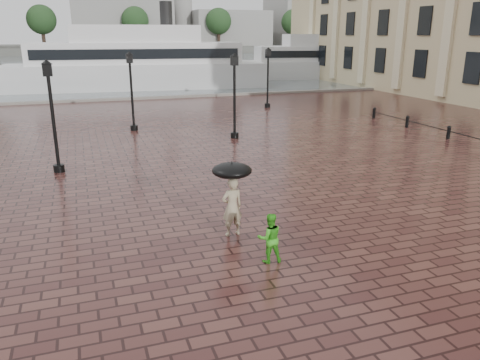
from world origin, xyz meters
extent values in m
plane|color=#371B19|center=(0.00, 0.00, 0.00)|extent=(300.00, 300.00, 0.00)
plane|color=#40484E|center=(0.00, 92.00, 0.00)|extent=(240.00, 240.00, 0.00)
cube|color=slate|center=(0.00, 32.00, 0.00)|extent=(80.00, 0.60, 0.30)
cube|color=#4C4C47|center=(0.00, 160.00, 1.00)|extent=(300.00, 60.00, 2.00)
cube|color=gray|center=(10.00, 150.00, 9.00)|extent=(30.00, 22.00, 14.00)
cube|color=gray|center=(45.00, 150.00, 7.50)|extent=(25.00, 22.00, 11.00)
cube|color=gray|center=(80.00, 150.00, 10.00)|extent=(35.00, 22.00, 16.00)
cylinder|color=gray|center=(30.00, 150.00, 12.00)|extent=(6.00, 6.00, 20.00)
cylinder|color=#2D2119|center=(-12.86, 138.00, 4.00)|extent=(1.00, 1.00, 8.00)
sphere|color=#1A3618|center=(-12.86, 138.00, 9.50)|extent=(8.00, 8.00, 8.00)
cylinder|color=#2D2119|center=(12.86, 138.00, 4.00)|extent=(1.00, 1.00, 8.00)
sphere|color=#1A3618|center=(12.86, 138.00, 9.50)|extent=(8.00, 8.00, 8.00)
cylinder|color=#2D2119|center=(38.57, 138.00, 4.00)|extent=(1.00, 1.00, 8.00)
sphere|color=#1A3618|center=(38.57, 138.00, 9.50)|extent=(8.00, 8.00, 8.00)
cylinder|color=#2D2119|center=(64.29, 138.00, 4.00)|extent=(1.00, 1.00, 8.00)
sphere|color=#1A3618|center=(64.29, 138.00, 9.50)|extent=(8.00, 8.00, 8.00)
cylinder|color=#2D2119|center=(90.00, 138.00, 4.00)|extent=(1.00, 1.00, 8.00)
sphere|color=#1A3618|center=(90.00, 138.00, 9.50)|extent=(8.00, 8.00, 8.00)
cylinder|color=black|center=(14.00, 10.00, 0.30)|extent=(0.20, 0.20, 0.60)
sphere|color=black|center=(14.00, 10.00, 0.62)|extent=(0.22, 0.22, 0.22)
cylinder|color=black|center=(14.00, 13.50, 0.30)|extent=(0.20, 0.20, 0.60)
sphere|color=black|center=(14.00, 13.50, 0.62)|extent=(0.22, 0.22, 0.22)
cylinder|color=black|center=(14.00, 17.00, 0.30)|extent=(0.20, 0.20, 0.60)
sphere|color=black|center=(14.00, 17.00, 0.62)|extent=(0.22, 0.22, 0.22)
cylinder|color=black|center=(-6.00, 10.00, 0.15)|extent=(0.44, 0.44, 0.30)
cylinder|color=black|center=(-6.00, 10.00, 2.00)|extent=(0.14, 0.14, 4.00)
cube|color=black|center=(-6.00, 10.00, 4.15)|extent=(0.35, 0.35, 0.50)
sphere|color=beige|center=(-6.00, 10.00, 4.15)|extent=(0.28, 0.28, 0.28)
cylinder|color=black|center=(3.00, 14.00, 0.15)|extent=(0.44, 0.44, 0.30)
cylinder|color=black|center=(3.00, 14.00, 2.00)|extent=(0.14, 0.14, 4.00)
cube|color=black|center=(3.00, 14.00, 4.15)|extent=(0.35, 0.35, 0.50)
sphere|color=beige|center=(3.00, 14.00, 4.15)|extent=(0.28, 0.28, 0.28)
cylinder|color=black|center=(9.00, 24.00, 0.15)|extent=(0.44, 0.44, 0.30)
cylinder|color=black|center=(9.00, 24.00, 2.00)|extent=(0.14, 0.14, 4.00)
cube|color=black|center=(9.00, 24.00, 4.15)|extent=(0.35, 0.35, 0.50)
sphere|color=beige|center=(9.00, 24.00, 4.15)|extent=(0.28, 0.28, 0.28)
cylinder|color=black|center=(-2.00, 18.00, 0.15)|extent=(0.44, 0.44, 0.30)
cylinder|color=black|center=(-2.00, 18.00, 2.00)|extent=(0.14, 0.14, 4.00)
cube|color=black|center=(-2.00, 18.00, 4.15)|extent=(0.35, 0.35, 0.50)
sphere|color=beige|center=(-2.00, 18.00, 4.15)|extent=(0.28, 0.28, 0.28)
imported|color=tan|center=(-1.17, 1.56, 0.84)|extent=(0.66, 0.48, 1.69)
imported|color=green|center=(-0.79, -0.29, 0.64)|extent=(0.68, 0.56, 1.28)
cube|color=silver|center=(1.22, 41.15, 1.28)|extent=(27.07, 8.55, 2.56)
cube|color=silver|center=(1.22, 41.15, 3.62)|extent=(21.69, 7.27, 2.13)
cube|color=silver|center=(1.22, 41.15, 5.54)|extent=(13.14, 5.93, 1.70)
cylinder|color=black|center=(4.40, 40.89, 7.46)|extent=(1.28, 1.28, 2.56)
cube|color=black|center=(0.99, 38.33, 3.62)|extent=(20.18, 1.76, 0.96)
cube|color=black|center=(1.45, 43.96, 3.62)|extent=(20.18, 1.76, 0.96)
cube|color=silver|center=(26.21, 45.94, 1.11)|extent=(23.64, 9.25, 2.21)
cube|color=silver|center=(26.21, 45.94, 3.13)|extent=(18.97, 7.77, 1.84)
cube|color=silver|center=(26.21, 45.94, 4.79)|extent=(11.61, 6.01, 1.47)
cylinder|color=black|center=(28.94, 45.49, 6.45)|extent=(1.11, 1.11, 2.21)
cube|color=black|center=(25.81, 43.53, 3.13)|extent=(17.29, 2.98, 0.83)
cube|color=black|center=(26.61, 48.35, 3.13)|extent=(17.29, 2.98, 0.83)
cylinder|color=black|center=(-1.17, 1.56, 1.44)|extent=(0.02, 0.02, 0.95)
ellipsoid|color=black|center=(-1.17, 1.56, 1.91)|extent=(1.10, 1.10, 0.39)
camera|label=1|loc=(-4.92, -10.10, 5.45)|focal=35.00mm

